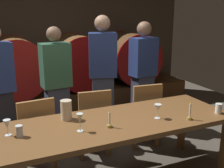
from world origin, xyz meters
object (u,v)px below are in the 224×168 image
candle_left (110,123)px  guest_far_right (143,75)px  wine_barrel_center_right (77,61)px  guest_center_left (57,85)px  guest_center_right (103,76)px  dining_table (117,127)px  wine_barrel_center_left (15,66)px  wine_barrel_far_right (129,57)px  cup_left (19,131)px  pitcher (66,110)px  wine_glass_left (7,125)px  wine_glass_right (158,108)px  chair_center (93,119)px  candle_right (190,115)px  cup_right (219,108)px  chair_left (36,131)px  wine_glass_center (80,118)px  chair_right (144,111)px

candle_left → guest_far_right: bearing=49.5°
wine_barrel_center_right → guest_center_left: (-0.64, -1.08, -0.10)m
guest_center_right → guest_far_right: 0.68m
dining_table → guest_center_right: bearing=74.0°
wine_barrel_center_left → wine_barrel_far_right: (2.09, 0.00, 0.00)m
guest_far_right → cup_left: bearing=25.2°
wine_barrel_center_left → dining_table: bearing=-72.8°
pitcher → wine_glass_left: (-0.57, -0.15, 0.00)m
wine_glass_left → wine_glass_right: size_ratio=0.98×
chair_center → candle_right: size_ratio=4.62×
wine_glass_left → dining_table: bearing=-4.8°
wine_barrel_far_right → cup_right: 2.63m
dining_table → chair_center: (-0.00, 0.69, -0.17)m
chair_center → wine_glass_left: bearing=36.6°
wine_barrel_far_right → candle_left: wine_barrel_far_right is taller
guest_far_right → wine_glass_right: size_ratio=10.88×
wine_barrel_far_right → wine_glass_right: bearing=-111.2°
candle_right → wine_glass_left: (-1.71, 0.37, 0.05)m
chair_center → guest_center_left: 0.73m
wine_barrel_center_left → chair_left: (0.01, -1.71, -0.43)m
guest_center_left → wine_glass_center: guest_center_left is taller
cup_left → pitcher: bearing=24.7°
guest_center_left → pitcher: (-0.14, -1.02, 0.02)m
guest_center_right → cup_left: (-1.28, -1.17, -0.11)m
wine_barrel_center_right → chair_center: wine_barrel_center_right is taller
candle_left → guest_center_right: bearing=70.1°
wine_barrel_center_left → wine_glass_right: wine_barrel_center_left is taller
wine_glass_left → candle_right: bearing=-12.1°
chair_left → wine_barrel_center_left: bearing=-94.4°
chair_right → wine_glass_right: wine_glass_right is taller
wine_glass_left → cup_right: bearing=-9.5°
guest_center_left → cup_right: size_ratio=14.73×
chair_left → candle_left: size_ratio=5.11×
chair_center → guest_center_right: bearing=-118.2°
wine_barrel_center_right → wine_glass_right: size_ratio=6.28×
cup_left → chair_left: bearing=70.3°
guest_center_right → wine_glass_center: (-0.76, -1.28, -0.04)m
chair_left → chair_center: 0.72m
chair_right → guest_far_right: size_ratio=0.54×
chair_center → cup_left: bearing=41.9°
chair_left → guest_far_right: 1.86m
dining_table → wine_glass_right: bearing=-15.9°
guest_far_right → candle_right: size_ratio=8.62×
candle_right → dining_table: bearing=157.7°
wine_glass_center → chair_center: bearing=62.0°
wine_barrel_center_left → guest_center_left: bearing=-69.0°
cup_left → cup_right: cup_right is taller
dining_table → cup_left: bearing=179.0°
wine_barrel_far_right → cup_left: bearing=-134.6°
guest_far_right → wine_glass_left: bearing=22.6°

